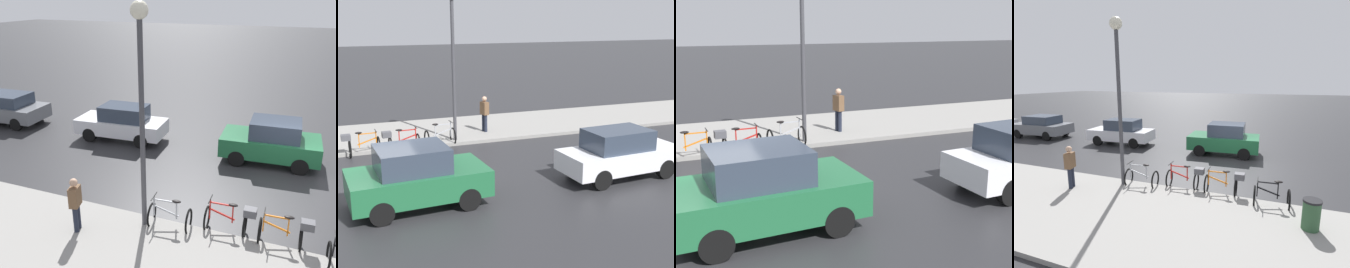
# 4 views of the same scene
# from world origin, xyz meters

# --- Properties ---
(ground_plane) EXTENTS (140.00, 140.00, 0.00)m
(ground_plane) POSITION_xyz_m (0.00, 0.00, 0.00)
(ground_plane) COLOR #28282B
(sidewalk_kerb) EXTENTS (4.80, 60.00, 0.14)m
(sidewalk_kerb) POSITION_xyz_m (-6.00, 10.00, 0.07)
(sidewalk_kerb) COLOR gray
(sidewalk_kerb) RESTS_ON ground
(bicycle_second) EXTENTS (0.77, 1.39, 0.97)m
(bicycle_second) POSITION_xyz_m (-3.43, -0.20, 0.49)
(bicycle_second) COLOR black
(bicycle_second) RESTS_ON ground
(bicycle_third) EXTENTS (0.76, 1.41, 1.00)m
(bicycle_third) POSITION_xyz_m (-3.37, 1.28, 0.49)
(bicycle_third) COLOR black
(bicycle_third) RESTS_ON ground
(bicycle_farthest) EXTENTS (0.81, 1.22, 0.99)m
(bicycle_farthest) POSITION_xyz_m (-3.80, 2.95, 0.40)
(bicycle_farthest) COLOR black
(bicycle_farthest) RESTS_ON ground
(car_green) EXTENTS (2.16, 3.91, 1.73)m
(car_green) POSITION_xyz_m (2.02, 0.93, 0.86)
(car_green) COLOR #1E6038
(car_green) RESTS_ON ground
(pedestrian) EXTENTS (0.45, 0.33, 1.73)m
(pedestrian) POSITION_xyz_m (-4.98, 5.24, 0.98)
(pedestrian) COLOR #1E2333
(pedestrian) RESTS_ON ground
(streetlamp) EXTENTS (0.44, 0.44, 6.20)m
(streetlamp) POSITION_xyz_m (-4.02, 3.63, 4.24)
(streetlamp) COLOR #424247
(streetlamp) RESTS_ON ground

